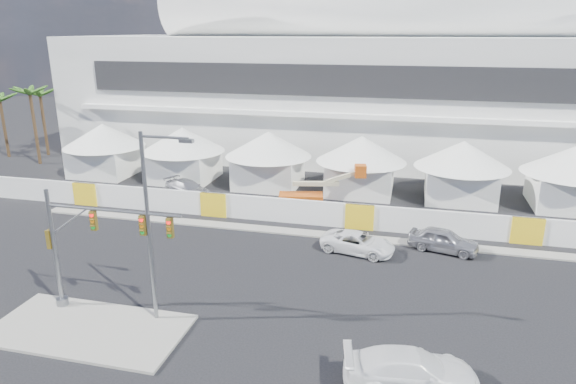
% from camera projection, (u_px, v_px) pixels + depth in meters
% --- Properties ---
extents(ground, '(160.00, 160.00, 0.00)m').
position_uv_depth(ground, '(219.00, 315.00, 27.83)').
color(ground, black).
rests_on(ground, ground).
extents(median_island, '(10.00, 5.00, 0.15)m').
position_uv_depth(median_island, '(88.00, 329.00, 26.39)').
color(median_island, gray).
rests_on(median_island, ground).
extents(far_curb, '(80.00, 1.20, 0.12)m').
position_uv_depth(far_curb, '(562.00, 257.00, 34.83)').
color(far_curb, gray).
rests_on(far_curb, ground).
extents(stadium, '(80.00, 24.80, 21.98)m').
position_uv_depth(stadium, '(410.00, 76.00, 61.39)').
color(stadium, silver).
rests_on(stadium, ground).
extents(tent_row, '(53.40, 8.40, 5.40)m').
position_uv_depth(tent_row, '(314.00, 157.00, 48.97)').
color(tent_row, white).
rests_on(tent_row, ground).
extents(hoarding_fence, '(70.00, 0.25, 2.00)m').
position_uv_depth(hoarding_fence, '(360.00, 217.00, 39.58)').
color(hoarding_fence, white).
rests_on(hoarding_fence, ground).
extents(palm_cluster, '(10.60, 10.60, 8.55)m').
position_uv_depth(palm_cluster, '(42.00, 99.00, 60.66)').
color(palm_cluster, '#47331E').
rests_on(palm_cluster, ground).
extents(sedan_silver, '(3.00, 5.08, 1.62)m').
position_uv_depth(sedan_silver, '(444.00, 240.00, 35.68)').
color(sedan_silver, '#B0B0B5').
rests_on(sedan_silver, ground).
extents(pickup_curb, '(3.39, 5.48, 1.42)m').
position_uv_depth(pickup_curb, '(358.00, 243.00, 35.48)').
color(pickup_curb, white).
rests_on(pickup_curb, ground).
extents(pickup_near, '(3.39, 6.11, 1.68)m').
position_uv_depth(pickup_near, '(411.00, 370.00, 22.03)').
color(pickup_near, white).
rests_on(pickup_near, ground).
extents(lot_car_c, '(4.17, 5.48, 1.48)m').
position_uv_depth(lot_car_c, '(188.00, 188.00, 47.46)').
color(lot_car_c, '#B0B1B6').
rests_on(lot_car_c, ground).
extents(traffic_mast, '(7.91, 0.65, 6.73)m').
position_uv_depth(traffic_mast, '(83.00, 246.00, 27.08)').
color(traffic_mast, slate).
rests_on(traffic_mast, median_island).
extents(streetlight_median, '(2.78, 0.28, 10.04)m').
position_uv_depth(streetlight_median, '(153.00, 216.00, 25.52)').
color(streetlight_median, slate).
rests_on(streetlight_median, median_island).
extents(boom_lift, '(7.66, 2.45, 3.79)m').
position_uv_depth(boom_lift, '(309.00, 196.00, 44.38)').
color(boom_lift, '#C75212').
rests_on(boom_lift, ground).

